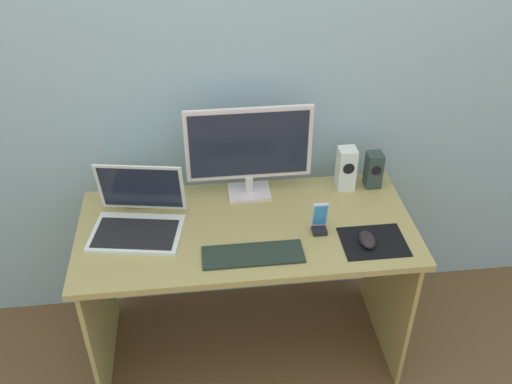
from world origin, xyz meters
TOP-DOWN VIEW (x-y plane):
  - ground_plane at (0.00, 0.00)m, footprint 8.00×8.00m
  - wall_back at (0.00, 0.40)m, footprint 6.00×0.04m
  - desk at (0.00, 0.00)m, footprint 1.35×0.63m
  - monitor at (0.04, 0.22)m, footprint 0.52×0.14m
  - speaker_right at (0.58, 0.22)m, footprint 0.07×0.07m
  - speaker_near_monitor at (0.46, 0.22)m, footprint 0.08×0.08m
  - laptop at (-0.43, 0.04)m, footprint 0.39×0.34m
  - fishbowl at (-0.45, 0.23)m, footprint 0.15×0.15m
  - keyboard_external at (0.01, -0.18)m, footprint 0.38×0.13m
  - mousepad at (0.48, -0.16)m, footprint 0.25×0.20m
  - mouse at (0.45, -0.16)m, footprint 0.06×0.10m
  - phone_in_dock at (0.28, -0.07)m, footprint 0.06×0.05m

SIDE VIEW (x-z plane):
  - ground_plane at x=0.00m, z-range 0.00..0.00m
  - desk at x=0.00m, z-range 0.21..0.94m
  - mousepad at x=0.48m, z-range 0.73..0.73m
  - keyboard_external at x=0.01m, z-range 0.73..0.74m
  - mouse at x=0.45m, z-range 0.73..0.77m
  - phone_in_dock at x=0.28m, z-range 0.71..0.85m
  - laptop at x=-0.43m, z-range 0.66..0.90m
  - fishbowl at x=-0.45m, z-range 0.73..0.88m
  - speaker_right at x=0.58m, z-range 0.73..0.89m
  - speaker_near_monitor at x=0.46m, z-range 0.73..0.92m
  - monitor at x=0.04m, z-range 0.75..1.16m
  - wall_back at x=0.00m, z-range 0.00..2.50m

